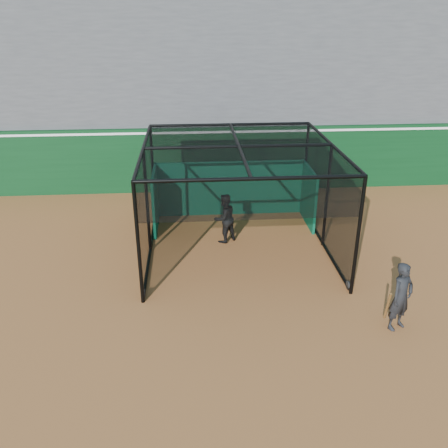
{
  "coord_description": "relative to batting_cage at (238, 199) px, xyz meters",
  "views": [
    {
      "loc": [
        -0.83,
        -9.33,
        6.56
      ],
      "look_at": [
        0.02,
        2.0,
        1.4
      ],
      "focal_mm": 38.0,
      "sensor_mm": 36.0,
      "label": 1
    }
  ],
  "objects": [
    {
      "name": "batting_cage",
      "position": [
        0.0,
        0.0,
        0.0
      ],
      "size": [
        5.31,
        5.54,
        3.12
      ],
      "color": "black",
      "rests_on": "ground"
    },
    {
      "name": "grandstand",
      "position": [
        -0.52,
        8.93,
        2.92
      ],
      "size": [
        50.0,
        7.85,
        8.95
      ],
      "color": "#4C4C4F",
      "rests_on": "ground"
    },
    {
      "name": "outfield_wall",
      "position": [
        -0.52,
        5.16,
        -0.27
      ],
      "size": [
        50.0,
        0.5,
        2.5
      ],
      "color": "#093315",
      "rests_on": "ground"
    },
    {
      "name": "on_deck_player",
      "position": [
        3.18,
        -4.19,
        -0.75
      ],
      "size": [
        0.7,
        0.62,
        1.62
      ],
      "color": "black",
      "rests_on": "ground"
    },
    {
      "name": "batter",
      "position": [
        -0.36,
        0.46,
        -0.79
      ],
      "size": [
        0.95,
        0.9,
        1.54
      ],
      "primitive_type": "imported",
      "rotation": [
        0.0,
        0.0,
        3.73
      ],
      "color": "black",
      "rests_on": "ground"
    },
    {
      "name": "ground",
      "position": [
        -0.52,
        -3.34,
        -1.56
      ],
      "size": [
        120.0,
        120.0,
        0.0
      ],
      "primitive_type": "plane",
      "color": "brown",
      "rests_on": "ground"
    }
  ]
}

